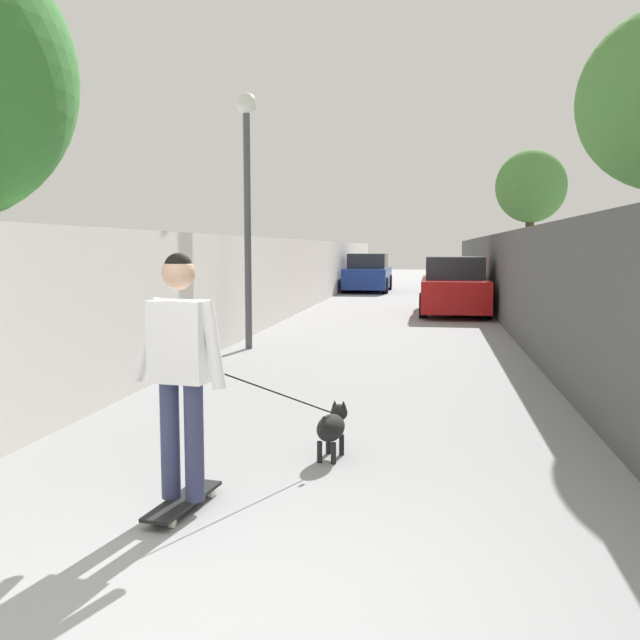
{
  "coord_description": "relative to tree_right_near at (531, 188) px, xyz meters",
  "views": [
    {
      "loc": [
        -2.7,
        -1.0,
        1.78
      ],
      "look_at": [
        4.6,
        0.19,
        1.0
      ],
      "focal_mm": 38.59,
      "sensor_mm": 36.0,
      "label": 1
    }
  ],
  "objects": [
    {
      "name": "car_far",
      "position": [
        6.31,
        5.48,
        -2.86
      ],
      "size": [
        3.99,
        1.8,
        1.54
      ],
      "color": "navy",
      "rests_on": "ground"
    },
    {
      "name": "tree_right_near",
      "position": [
        0.0,
        0.0,
        0.0
      ],
      "size": [
        2.1,
        2.1,
        4.7
      ],
      "color": "#473523",
      "rests_on": "ground"
    },
    {
      "name": "ground_plane",
      "position": [
        -5.0,
        3.89,
        -3.58
      ],
      "size": [
        80.0,
        80.0,
        0.0
      ],
      "primitive_type": "plane",
      "color": "gray"
    },
    {
      "name": "person_skateboarder",
      "position": [
        -17.4,
        4.53,
        -2.52
      ],
      "size": [
        0.27,
        0.72,
        1.66
      ],
      "color": "#333859",
      "rests_on": "skateboard"
    },
    {
      "name": "lamp_post",
      "position": [
        -10.01,
        6.08,
        -0.56
      ],
      "size": [
        0.36,
        0.36,
        4.41
      ],
      "color": "#4C4C51",
      "rests_on": "ground"
    },
    {
      "name": "car_near",
      "position": [
        -2.82,
        2.3,
        -2.86
      ],
      "size": [
        4.29,
        1.8,
        1.54
      ],
      "color": "#B71414",
      "rests_on": "ground"
    },
    {
      "name": "fence_right",
      "position": [
        -7.0,
        1.15,
        -2.51
      ],
      "size": [
        48.0,
        0.3,
        2.13
      ],
      "primitive_type": "cube",
      "color": "#4C4C4C",
      "rests_on": "ground"
    },
    {
      "name": "dog",
      "position": [
        -16.07,
        3.71,
        -3.3
      ],
      "size": [
        1.64,
        0.96,
        1.06
      ],
      "color": "black",
      "rests_on": "ground"
    },
    {
      "name": "skateboard",
      "position": [
        -17.4,
        4.53,
        -3.51
      ],
      "size": [
        0.82,
        0.3,
        0.08
      ],
      "color": "black",
      "rests_on": "ground"
    },
    {
      "name": "wall_left",
      "position": [
        -7.0,
        6.63,
        -2.57
      ],
      "size": [
        48.0,
        0.3,
        2.0
      ],
      "primitive_type": "cube",
      "color": "silver",
      "rests_on": "ground"
    }
  ]
}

